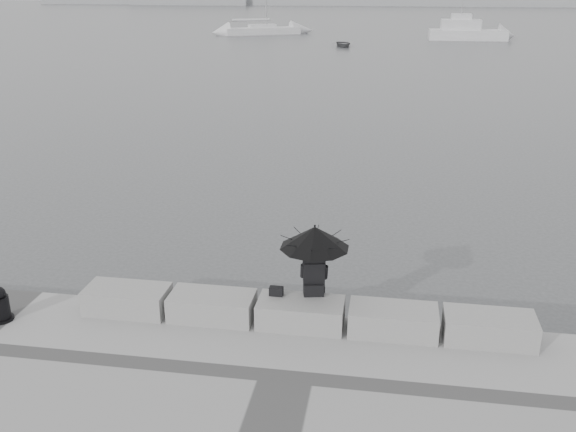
% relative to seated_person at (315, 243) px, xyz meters
% --- Properties ---
extents(ground, '(360.00, 360.00, 0.00)m').
position_rel_seated_person_xyz_m(ground, '(-0.20, 0.08, -2.02)').
color(ground, '#3F4143').
rests_on(ground, ground).
extents(stone_block_far_left, '(1.60, 0.80, 0.50)m').
position_rel_seated_person_xyz_m(stone_block_far_left, '(-3.60, -0.37, -1.27)').
color(stone_block_far_left, gray).
rests_on(stone_block_far_left, promenade).
extents(stone_block_left, '(1.60, 0.80, 0.50)m').
position_rel_seated_person_xyz_m(stone_block_left, '(-1.90, -0.37, -1.27)').
color(stone_block_left, gray).
rests_on(stone_block_left, promenade).
extents(stone_block_centre, '(1.60, 0.80, 0.50)m').
position_rel_seated_person_xyz_m(stone_block_centre, '(-0.20, -0.37, -1.27)').
color(stone_block_centre, gray).
rests_on(stone_block_centre, promenade).
extents(stone_block_right, '(1.60, 0.80, 0.50)m').
position_rel_seated_person_xyz_m(stone_block_right, '(1.50, -0.37, -1.27)').
color(stone_block_right, gray).
rests_on(stone_block_right, promenade).
extents(stone_block_far_right, '(1.60, 0.80, 0.50)m').
position_rel_seated_person_xyz_m(stone_block_far_right, '(3.20, -0.37, -1.27)').
color(stone_block_far_right, gray).
rests_on(stone_block_far_right, promenade).
extents(seated_person, '(1.31, 1.31, 1.39)m').
position_rel_seated_person_xyz_m(seated_person, '(0.00, 0.00, 0.00)').
color(seated_person, black).
rests_on(seated_person, stone_block_centre).
extents(bag, '(0.26, 0.15, 0.17)m').
position_rel_seated_person_xyz_m(bag, '(-0.69, -0.19, -0.94)').
color(bag, black).
rests_on(bag, stone_block_centre).
extents(mooring_bollard, '(0.44, 0.44, 0.70)m').
position_rel_seated_person_xyz_m(mooring_bollard, '(-5.83, -1.09, -1.23)').
color(mooring_bollard, black).
rests_on(mooring_bollard, promenade).
extents(distant_landmass, '(180.00, 8.00, 2.80)m').
position_rel_seated_person_xyz_m(distant_landmass, '(-8.34, 154.59, -1.13)').
color(distant_landmass, gray).
rests_on(distant_landmass, ground).
extents(sailboat_left, '(9.30, 6.17, 12.90)m').
position_rel_seated_person_xyz_m(sailboat_left, '(-14.88, 69.13, -1.52)').
color(sailboat_left, silver).
rests_on(sailboat_left, ground).
extents(motor_cruiser, '(8.49, 2.90, 4.50)m').
position_rel_seated_person_xyz_m(motor_cruiser, '(9.25, 65.47, -1.13)').
color(motor_cruiser, silver).
rests_on(motor_cruiser, ground).
extents(dinghy, '(3.38, 2.22, 0.53)m').
position_rel_seated_person_xyz_m(dinghy, '(-3.89, 55.95, -1.76)').
color(dinghy, slate).
rests_on(dinghy, ground).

